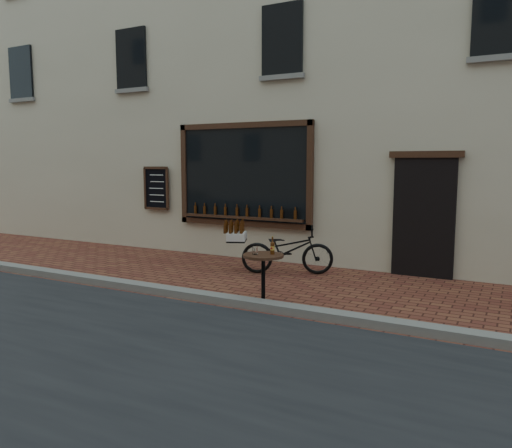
% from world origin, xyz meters
% --- Properties ---
extents(ground, '(90.00, 90.00, 0.00)m').
position_xyz_m(ground, '(0.00, 0.00, 0.00)').
color(ground, '#5C271D').
rests_on(ground, ground).
extents(kerb, '(90.00, 0.25, 0.12)m').
position_xyz_m(kerb, '(0.00, 0.20, 0.06)').
color(kerb, slate).
rests_on(kerb, ground).
extents(shop_building, '(28.00, 6.20, 10.00)m').
position_xyz_m(shop_building, '(0.00, 6.50, 5.00)').
color(shop_building, '#C3B69A').
rests_on(shop_building, ground).
extents(cargo_bicycle, '(2.07, 1.32, 0.98)m').
position_xyz_m(cargo_bicycle, '(-0.45, 2.50, 0.47)').
color(cargo_bicycle, black).
rests_on(cargo_bicycle, ground).
extents(bistro_table, '(0.60, 0.60, 1.03)m').
position_xyz_m(bistro_table, '(0.17, 0.38, 0.55)').
color(bistro_table, black).
rests_on(bistro_table, ground).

